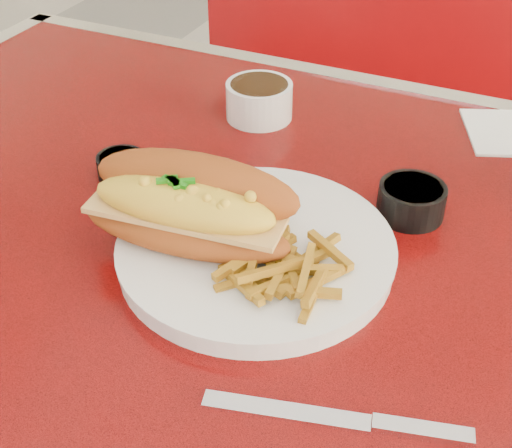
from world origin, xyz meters
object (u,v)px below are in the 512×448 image
at_px(dinner_plate, 256,250).
at_px(sauce_cup_left, 121,166).
at_px(gravy_ramekin, 259,99).
at_px(booth_bench_far, 429,217).
at_px(mac_hoagie, 189,206).
at_px(knife, 359,421).
at_px(sauce_cup_right, 412,199).
at_px(diner_table, 286,383).
at_px(fork, 229,252).

height_order(dinner_plate, sauce_cup_left, sauce_cup_left).
distance_m(dinner_plate, gravy_ramekin, 0.27).
distance_m(booth_bench_far, sauce_cup_left, 0.93).
bearing_deg(mac_hoagie, knife, -36.53).
distance_m(sauce_cup_left, sauce_cup_right, 0.30).
height_order(gravy_ramekin, sauce_cup_left, gravy_ramekin).
bearing_deg(sauce_cup_right, diner_table, -122.56).
xyz_separation_m(fork, gravy_ramekin, (-0.09, 0.27, 0.01)).
height_order(booth_bench_far, sauce_cup_left, booth_bench_far).
height_order(booth_bench_far, gravy_ramekin, booth_bench_far).
height_order(gravy_ramekin, knife, gravy_ramekin).
height_order(diner_table, sauce_cup_left, sauce_cup_left).
height_order(fork, sauce_cup_left, sauce_cup_left).
bearing_deg(fork, gravy_ramekin, -4.76).
height_order(mac_hoagie, fork, mac_hoagie).
bearing_deg(diner_table, booth_bench_far, 90.00).
relative_size(mac_hoagie, knife, 1.06).
relative_size(dinner_plate, gravy_ramekin, 2.55).
distance_m(diner_table, gravy_ramekin, 0.34).
distance_m(mac_hoagie, gravy_ramekin, 0.28).
distance_m(sauce_cup_left, knife, 0.39).
height_order(booth_bench_far, dinner_plate, booth_bench_far).
xyz_separation_m(mac_hoagie, gravy_ramekin, (-0.05, 0.27, -0.03)).
distance_m(gravy_ramekin, sauce_cup_right, 0.25).
bearing_deg(knife, booth_bench_far, 82.90).
distance_m(mac_hoagie, sauce_cup_left, 0.16).
relative_size(diner_table, mac_hoagie, 6.04).
bearing_deg(diner_table, gravy_ramekin, 120.38).
distance_m(booth_bench_far, fork, 0.98).
xyz_separation_m(booth_bench_far, gravy_ramekin, (-0.14, -0.57, 0.51)).
bearing_deg(mac_hoagie, gravy_ramekin, 95.58).
bearing_deg(fork, sauce_cup_left, 39.01).
distance_m(diner_table, sauce_cup_right, 0.23).
bearing_deg(dinner_plate, knife, -43.65).
bearing_deg(gravy_ramekin, fork, -70.75).
xyz_separation_m(dinner_plate, sauce_cup_right, (0.11, 0.13, 0.01)).
relative_size(fork, gravy_ramekin, 1.31).
height_order(diner_table, mac_hoagie, mac_hoagie).
bearing_deg(booth_bench_far, sauce_cup_left, -106.39).
xyz_separation_m(sauce_cup_left, sauce_cup_right, (0.30, 0.06, 0.00)).
xyz_separation_m(booth_bench_far, fork, (-0.05, -0.84, 0.50)).
bearing_deg(sauce_cup_left, booth_bench_far, 73.61).
bearing_deg(gravy_ramekin, sauce_cup_left, -112.77).
bearing_deg(gravy_ramekin, mac_hoagie, -78.59).
relative_size(fork, knife, 0.71).
relative_size(dinner_plate, mac_hoagie, 1.31).
xyz_separation_m(dinner_plate, sauce_cup_left, (-0.19, 0.07, 0.00)).
height_order(mac_hoagie, gravy_ramekin, mac_hoagie).
bearing_deg(gravy_ramekin, booth_bench_far, 75.78).
xyz_separation_m(mac_hoagie, sauce_cup_left, (-0.13, 0.08, -0.04)).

